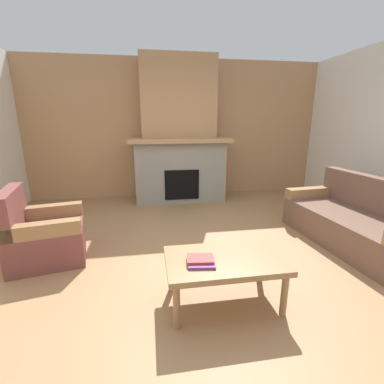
{
  "coord_description": "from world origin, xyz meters",
  "views": [
    {
      "loc": [
        -0.59,
        -2.59,
        1.57
      ],
      "look_at": [
        -0.04,
        0.83,
        0.62
      ],
      "focal_mm": 25.01,
      "sensor_mm": 36.0,
      "label": 1
    }
  ],
  "objects_px": {
    "fireplace": "(179,141)",
    "armchair": "(43,235)",
    "couch": "(357,223)",
    "coffee_table": "(225,264)"
  },
  "relations": [
    {
      "from": "fireplace",
      "to": "armchair",
      "type": "relative_size",
      "value": 3.01
    },
    {
      "from": "armchair",
      "to": "couch",
      "type": "bearing_deg",
      "value": -3.3
    },
    {
      "from": "fireplace",
      "to": "couch",
      "type": "relative_size",
      "value": 1.45
    },
    {
      "from": "couch",
      "to": "armchair",
      "type": "distance_m",
      "value": 3.82
    },
    {
      "from": "fireplace",
      "to": "coffee_table",
      "type": "relative_size",
      "value": 2.7
    },
    {
      "from": "fireplace",
      "to": "couch",
      "type": "bearing_deg",
      "value": -50.12
    },
    {
      "from": "coffee_table",
      "to": "couch",
      "type": "bearing_deg",
      "value": 22.98
    },
    {
      "from": "fireplace",
      "to": "armchair",
      "type": "distance_m",
      "value": 2.96
    },
    {
      "from": "armchair",
      "to": "coffee_table",
      "type": "relative_size",
      "value": 0.9
    },
    {
      "from": "couch",
      "to": "armchair",
      "type": "relative_size",
      "value": 2.08
    }
  ]
}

